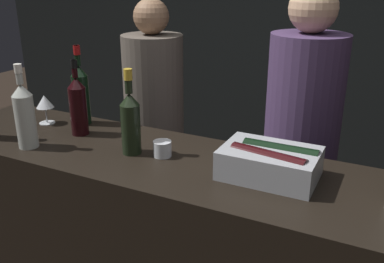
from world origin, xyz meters
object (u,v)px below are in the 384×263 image
red_wine_bottle_burgundy (81,93)px  candle_votive (162,149)px  white_wine_bottle (25,114)px  person_in_hoodie (300,151)px  person_blond_tee (154,118)px  wine_glass (45,103)px  champagne_bottle (130,120)px  red_wine_bottle_black_foil (78,105)px  ice_bin_with_bottles (271,162)px

red_wine_bottle_burgundy → candle_votive: bearing=-17.3°
white_wine_bottle → person_in_hoodie: person_in_hoodie is taller
person_blond_tee → person_in_hoodie: bearing=-13.3°
wine_glass → red_wine_bottle_burgundy: size_ratio=0.37×
white_wine_bottle → champagne_bottle: bearing=18.3°
wine_glass → champagne_bottle: 0.59m
candle_votive → person_in_hoodie: bearing=51.9°
red_wine_bottle_black_foil → champagne_bottle: champagne_bottle is taller
white_wine_bottle → wine_glass: bearing=120.0°
red_wine_bottle_black_foil → candle_votive: bearing=-6.0°
wine_glass → red_wine_bottle_burgundy: 0.18m
person_in_hoodie → person_blond_tee: size_ratio=1.06×
white_wine_bottle → person_in_hoodie: size_ratio=0.20×
wine_glass → person_in_hoodie: bearing=22.1°
red_wine_bottle_burgundy → white_wine_bottle: size_ratio=1.07×
red_wine_bottle_black_foil → white_wine_bottle: 0.24m
white_wine_bottle → person_in_hoodie: 1.24m
candle_votive → person_in_hoodie: (0.43, 0.55, -0.14)m
white_wine_bottle → person_blond_tee: person_blond_tee is taller
wine_glass → white_wine_bottle: (0.15, -0.26, 0.04)m
white_wine_bottle → champagne_bottle: (0.42, 0.14, -0.01)m
champagne_bottle → white_wine_bottle: bearing=-161.7°
candle_votive → person_blond_tee: person_blond_tee is taller
wine_glass → person_blond_tee: (0.15, 0.75, -0.28)m
wine_glass → red_wine_bottle_black_foil: size_ratio=0.42×
red_wine_bottle_black_foil → champagne_bottle: (0.33, -0.08, 0.00)m
ice_bin_with_bottles → champagne_bottle: (-0.57, -0.04, 0.08)m
ice_bin_with_bottles → person_in_hoodie: size_ratio=0.19×
ice_bin_with_bottles → candle_votive: size_ratio=4.58×
champagne_bottle → person_blond_tee: 1.01m
wine_glass → white_wine_bottle: size_ratio=0.40×
red_wine_bottle_burgundy → person_in_hoodie: 1.08m
wine_glass → white_wine_bottle: white_wine_bottle is taller
person_blond_tee → red_wine_bottle_burgundy: bearing=-86.2°
candle_votive → wine_glass: bearing=172.8°
champagne_bottle → person_blond_tee: bearing=116.2°
red_wine_bottle_black_foil → person_blond_tee: (-0.09, 0.79, -0.32)m
ice_bin_with_bottles → person_blond_tee: (-0.99, 0.82, -0.24)m
red_wine_bottle_burgundy → person_in_hoodie: person_in_hoodie is taller
wine_glass → red_wine_bottle_burgundy: bearing=27.3°
person_blond_tee → champagne_bottle: bearing=-60.8°
candle_votive → person_blond_tee: size_ratio=0.05×
wine_glass → white_wine_bottle: 0.30m
candle_votive → person_blond_tee: 1.02m
white_wine_bottle → champagne_bottle: size_ratio=1.02×
red_wine_bottle_burgundy → champagne_bottle: bearing=-25.3°
red_wine_bottle_burgundy → champagne_bottle: 0.46m
ice_bin_with_bottles → red_wine_bottle_burgundy: size_ratio=0.90×
white_wine_bottle → person_blond_tee: 1.06m
white_wine_bottle → person_blond_tee: (-0.00, 1.00, -0.32)m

